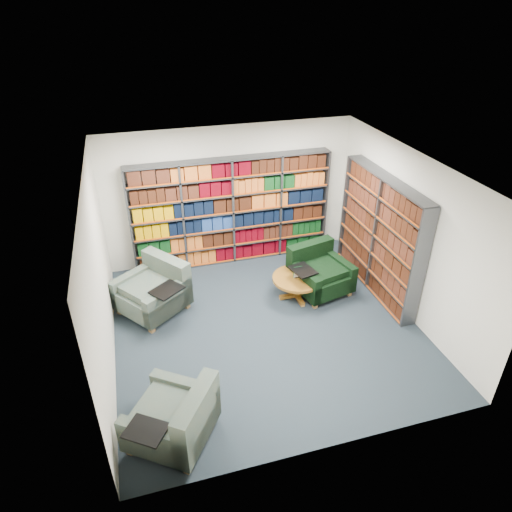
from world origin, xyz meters
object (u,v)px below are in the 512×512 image
object	(u,v)px
chair_teal_left	(156,291)
coffee_table	(297,281)
chair_teal_front	(178,420)
chair_green_right	(318,273)

from	to	relation	value
chair_teal_left	coffee_table	xyz separation A→B (m)	(2.52, -0.37, -0.03)
chair_teal_left	chair_teal_front	bearing A→B (deg)	-90.16
chair_green_right	chair_teal_front	world-z (taller)	chair_green_right
chair_green_right	chair_teal_front	xyz separation A→B (m)	(-3.00, -2.67, -0.00)
chair_teal_front	coffee_table	bearing A→B (deg)	44.78
chair_green_right	chair_teal_front	size ratio (longest dim) A/B	0.94
chair_teal_left	chair_teal_front	world-z (taller)	chair_teal_left
chair_green_right	coffee_table	distance (m)	0.49
chair_green_right	coffee_table	bearing A→B (deg)	-161.84
chair_teal_left	chair_green_right	distance (m)	3.00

